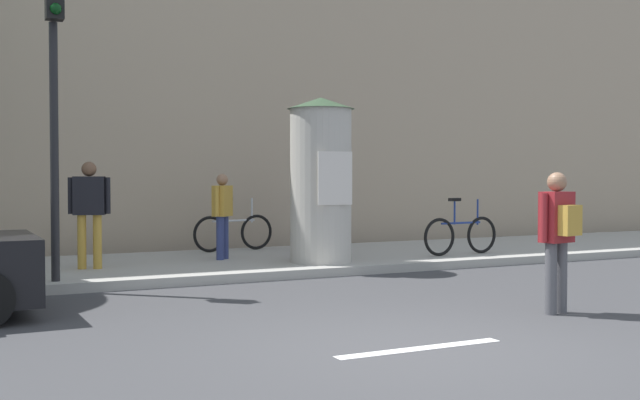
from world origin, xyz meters
The scene contains 12 objects.
ground_plane centered at (0.00, 0.00, 0.00)m, with size 80.00×80.00×0.00m, color #38383A.
sidewalk_curb centered at (0.00, 7.00, 0.07)m, with size 36.00×4.00×0.15m, color #9E9B93.
lane_markings centered at (0.00, 0.00, 0.00)m, with size 25.80×0.16×0.01m.
building_backdrop centered at (0.00, 12.00, 5.05)m, with size 36.00×5.00×10.10m, color tan.
traffic_light centered at (-2.66, 5.24, 3.12)m, with size 0.24×0.45×4.43m.
poster_column centered at (1.83, 5.87, 1.61)m, with size 1.18×1.18×2.87m.
pedestrian_with_bag centered at (2.51, 0.83, 1.01)m, with size 0.57×0.43×1.70m.
pedestrian_near_pole centered at (0.44, 7.07, 1.05)m, with size 0.45×0.46×1.55m.
pedestrian_with_backpack centered at (2.45, 7.85, 1.17)m, with size 0.55×0.35×1.74m.
pedestrian_tallest centered at (-1.97, 6.64, 1.19)m, with size 0.64×0.38×1.74m.
bicycle_leaning centered at (1.15, 8.46, 0.54)m, with size 1.76×0.30×1.09m.
bicycle_upright centered at (4.81, 5.83, 0.54)m, with size 1.77×0.18×1.09m.
Camera 1 is at (-4.06, -6.08, 1.64)m, focal length 42.89 mm.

